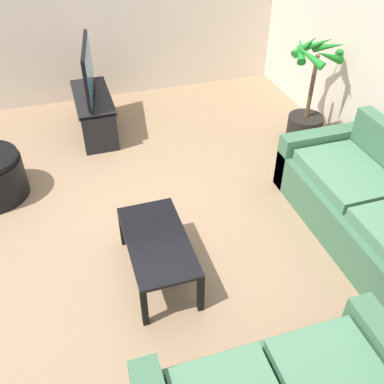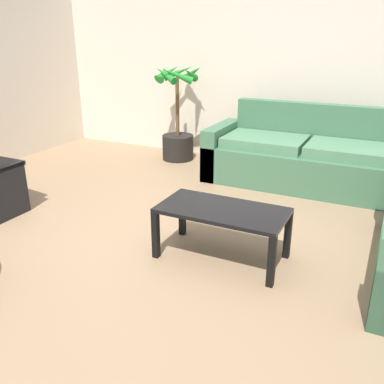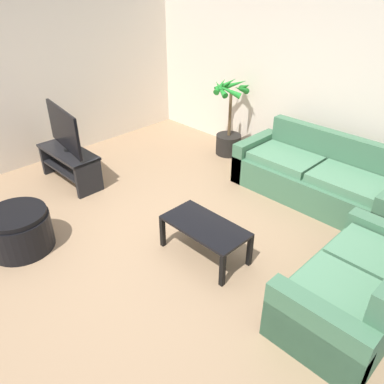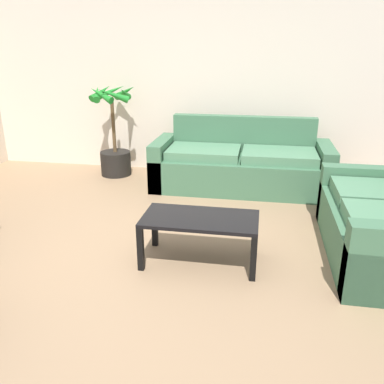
# 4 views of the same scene
# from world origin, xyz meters

# --- Properties ---
(ground_plane) EXTENTS (6.60, 6.60, 0.00)m
(ground_plane) POSITION_xyz_m (0.00, 0.00, 0.00)
(ground_plane) COLOR #937556
(wall_back) EXTENTS (6.00, 0.06, 2.70)m
(wall_back) POSITION_xyz_m (0.00, 3.00, 1.35)
(wall_back) COLOR beige
(wall_back) RESTS_ON ground
(couch_main) EXTENTS (2.28, 0.90, 0.90)m
(couch_main) POSITION_xyz_m (0.91, 2.28, 0.30)
(couch_main) COLOR #3F6B4C
(couch_main) RESTS_ON ground
(coffee_table) EXTENTS (0.98, 0.50, 0.42)m
(coffee_table) POSITION_xyz_m (0.68, 0.25, 0.36)
(coffee_table) COLOR black
(coffee_table) RESTS_ON ground
(potted_palm) EXTENTS (0.66, 0.69, 1.31)m
(potted_palm) POSITION_xyz_m (-0.93, 2.55, 0.48)
(potted_palm) COLOR black
(potted_palm) RESTS_ON ground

